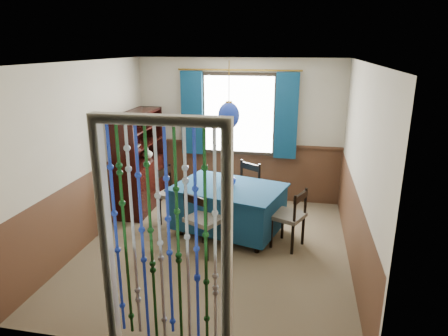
% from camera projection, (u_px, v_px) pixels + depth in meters
% --- Properties ---
extents(floor, '(4.00, 4.00, 0.00)m').
position_uv_depth(floor, '(215.00, 248.00, 5.52)').
color(floor, brown).
rests_on(floor, ground).
extents(ceiling, '(4.00, 4.00, 0.00)m').
position_uv_depth(ceiling, '(214.00, 62.00, 4.79)').
color(ceiling, silver).
rests_on(ceiling, ground).
extents(wall_back, '(3.60, 0.00, 3.60)m').
position_uv_depth(wall_back, '(239.00, 131.00, 7.03)').
color(wall_back, '#BDB39A').
rests_on(wall_back, ground).
extents(wall_front, '(3.60, 0.00, 3.60)m').
position_uv_depth(wall_front, '(161.00, 228.00, 3.28)').
color(wall_front, '#BDB39A').
rests_on(wall_front, ground).
extents(wall_left, '(0.00, 4.00, 4.00)m').
position_uv_depth(wall_left, '(87.00, 155.00, 5.49)').
color(wall_left, '#BDB39A').
rests_on(wall_left, ground).
extents(wall_right, '(0.00, 4.00, 4.00)m').
position_uv_depth(wall_right, '(359.00, 170.00, 4.82)').
color(wall_right, '#BDB39A').
rests_on(wall_right, ground).
extents(wainscot_back, '(3.60, 0.00, 3.60)m').
position_uv_depth(wainscot_back, '(238.00, 172.00, 7.24)').
color(wainscot_back, '#4A2D1C').
rests_on(wainscot_back, ground).
extents(wainscot_front, '(3.60, 0.00, 3.60)m').
position_uv_depth(wainscot_front, '(166.00, 305.00, 3.52)').
color(wainscot_front, '#4A2D1C').
rests_on(wainscot_front, ground).
extents(wainscot_left, '(0.00, 4.00, 4.00)m').
position_uv_depth(wainscot_left, '(93.00, 205.00, 5.71)').
color(wainscot_left, '#4A2D1C').
rests_on(wainscot_left, ground).
extents(wainscot_right, '(0.00, 4.00, 4.00)m').
position_uv_depth(wainscot_right, '(352.00, 226.00, 5.04)').
color(wainscot_right, '#4A2D1C').
rests_on(wainscot_right, ground).
extents(window, '(1.32, 0.12, 1.42)m').
position_uv_depth(window, '(239.00, 114.00, 6.90)').
color(window, black).
rests_on(window, wall_back).
extents(doorway, '(1.16, 0.12, 2.18)m').
position_uv_depth(doorway, '(165.00, 246.00, 3.40)').
color(doorway, silver).
rests_on(doorway, ground).
extents(dining_table, '(1.75, 1.42, 0.74)m').
position_uv_depth(dining_table, '(229.00, 206.00, 5.87)').
color(dining_table, navy).
rests_on(dining_table, floor).
extents(chair_near, '(0.58, 0.57, 0.89)m').
position_uv_depth(chair_near, '(203.00, 220.00, 5.29)').
color(chair_near, black).
rests_on(chair_near, floor).
extents(chair_far, '(0.61, 0.60, 0.91)m').
position_uv_depth(chair_far, '(244.00, 189.00, 6.40)').
color(chair_far, black).
rests_on(chair_far, floor).
extents(chair_left, '(0.50, 0.52, 0.89)m').
position_uv_depth(chair_left, '(173.00, 194.00, 6.23)').
color(chair_left, black).
rests_on(chair_left, floor).
extents(chair_right, '(0.53, 0.54, 0.84)m').
position_uv_depth(chair_right, '(290.00, 217.00, 5.45)').
color(chair_right, black).
rests_on(chair_right, floor).
extents(sideboard, '(0.45, 1.27, 1.66)m').
position_uv_depth(sideboard, '(140.00, 175.00, 6.77)').
color(sideboard, black).
rests_on(sideboard, floor).
extents(pendant_lamp, '(0.30, 0.30, 0.91)m').
position_uv_depth(pendant_lamp, '(229.00, 115.00, 5.47)').
color(pendant_lamp, olive).
rests_on(pendant_lamp, ceiling).
extents(vase_table, '(0.21, 0.21, 0.20)m').
position_uv_depth(vase_table, '(229.00, 179.00, 5.78)').
color(vase_table, '#172E9E').
rests_on(vase_table, dining_table).
extents(bowl_shelf, '(0.22, 0.22, 0.05)m').
position_uv_depth(bowl_shelf, '(135.00, 146.00, 6.32)').
color(bowl_shelf, beige).
rests_on(bowl_shelf, sideboard).
extents(vase_sideboard, '(0.23, 0.23, 0.19)m').
position_uv_depth(vase_sideboard, '(148.00, 152.00, 6.88)').
color(vase_sideboard, beige).
rests_on(vase_sideboard, sideboard).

